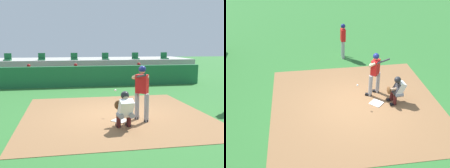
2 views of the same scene
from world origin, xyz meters
TOP-DOWN VIEW (x-y plane):
  - ground_plane at (0.00, 0.00)m, footprint 80.00×80.00m
  - dirt_infield at (0.00, 0.00)m, footprint 6.40×6.40m
  - home_plate at (0.00, -0.80)m, footprint 0.62×0.62m
  - batter_at_plate at (0.69, -0.86)m, footprint 0.51×0.91m
  - catcher_crouched at (-0.02, -1.54)m, footprint 0.51×1.89m
  - on_deck_batter at (4.39, -0.20)m, footprint 0.58×0.23m

SIDE VIEW (x-z plane):
  - ground_plane at x=0.00m, z-range 0.00..0.00m
  - dirt_infield at x=0.00m, z-range 0.00..0.01m
  - home_plate at x=0.00m, z-range 0.01..0.04m
  - catcher_crouched at x=-0.02m, z-range 0.05..1.17m
  - on_deck_batter at x=4.39m, z-range 0.13..1.91m
  - batter_at_plate at x=0.69m, z-range 0.13..1.94m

